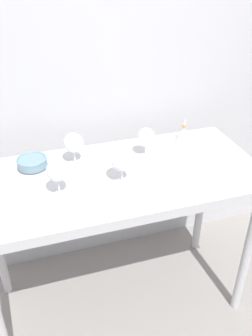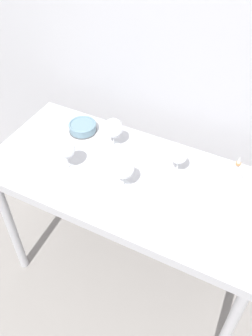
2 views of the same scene
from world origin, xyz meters
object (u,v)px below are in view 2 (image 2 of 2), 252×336
at_px(wine_glass_near_center, 123,169).
at_px(wine_glass_far_right, 179,156).
at_px(wine_glass_near_left, 65,149).
at_px(wine_glass_far_left, 113,128).
at_px(tasting_bowl, 83,127).
at_px(tasting_sheet_upper, 184,213).
at_px(decanter_funnel, 236,171).

bearing_deg(wine_glass_near_center, wine_glass_far_right, 45.80).
relative_size(wine_glass_near_left, wine_glass_near_center, 1.05).
xyz_separation_m(wine_glass_near_left, wine_glass_near_center, (0.29, 0.02, -0.01)).
relative_size(wine_glass_far_left, tasting_bowl, 1.13).
distance_m(wine_glass_far_right, tasting_sheet_upper, 0.27).
bearing_deg(decanter_funnel, wine_glass_near_left, -157.37).
height_order(wine_glass_near_left, decanter_funnel, wine_glass_near_left).
bearing_deg(wine_glass_far_left, tasting_bowl, 171.30).
bearing_deg(wine_glass_near_center, decanter_funnel, 32.94).
bearing_deg(tasting_bowl, decanter_funnel, 1.67).
height_order(wine_glass_far_right, tasting_bowl, wine_glass_far_right).
height_order(wine_glass_near_left, wine_glass_near_center, wine_glass_near_left).
xyz_separation_m(wine_glass_near_center, tasting_sheet_upper, (0.31, -0.02, -0.11)).
relative_size(wine_glass_near_left, decanter_funnel, 1.24).
bearing_deg(tasting_sheet_upper, wine_glass_far_left, 131.88).
distance_m(wine_glass_near_left, wine_glass_far_left, 0.27).
xyz_separation_m(wine_glass_near_center, tasting_bowl, (-0.38, 0.26, -0.09)).
xyz_separation_m(wine_glass_far_right, decanter_funnel, (0.25, 0.09, -0.07)).
xyz_separation_m(wine_glass_far_left, tasting_bowl, (-0.20, 0.03, -0.09)).
xyz_separation_m(wine_glass_far_left, decanter_funnel, (0.61, 0.06, -0.07)).
relative_size(wine_glass_far_left, wine_glass_far_right, 1.04).
bearing_deg(wine_glass_far_right, tasting_sheet_upper, -60.24).
height_order(wine_glass_far_left, wine_glass_far_right, wine_glass_far_left).
height_order(wine_glass_near_center, tasting_bowl, wine_glass_near_center).
bearing_deg(decanter_funnel, wine_glass_far_left, -174.85).
bearing_deg(tasting_bowl, wine_glass_far_right, -6.98).
bearing_deg(wine_glass_near_left, tasting_bowl, 108.05).
xyz_separation_m(wine_glass_near_left, wine_glass_far_right, (0.47, 0.21, -0.01)).
bearing_deg(tasting_sheet_upper, wine_glass_near_left, 159.18).
bearing_deg(tasting_bowl, wine_glass_near_center, -34.52).
relative_size(wine_glass_far_right, decanter_funnel, 1.12).
height_order(tasting_sheet_upper, decanter_funnel, decanter_funnel).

